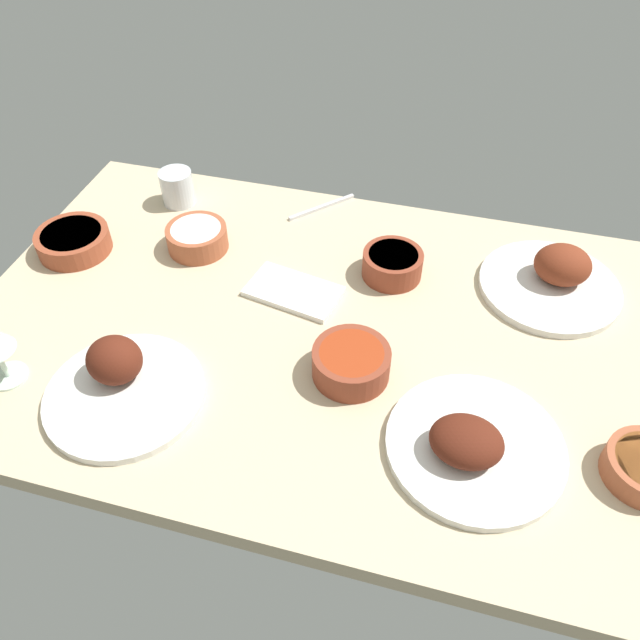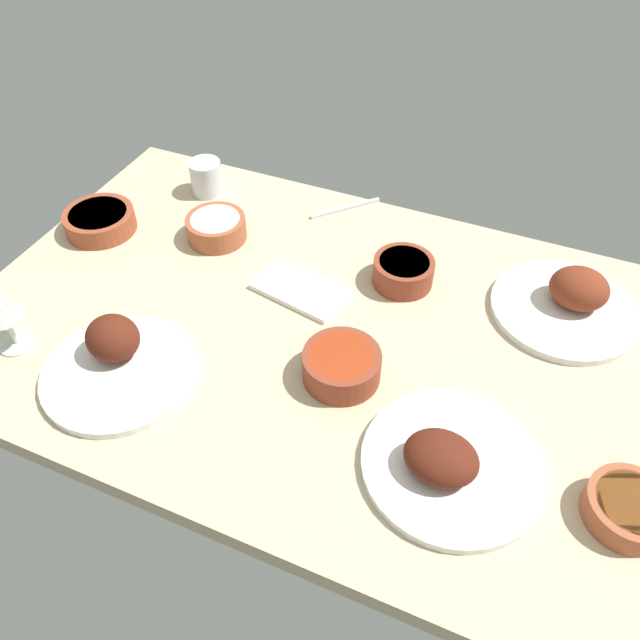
# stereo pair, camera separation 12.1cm
# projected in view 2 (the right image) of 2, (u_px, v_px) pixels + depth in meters

# --- Properties ---
(dining_table) EXTENTS (1.40, 0.90, 0.04)m
(dining_table) POSITION_uv_depth(u_px,v_px,m) (320.00, 334.00, 1.24)
(dining_table) COLOR #C6B28E
(dining_table) RESTS_ON ground
(plate_near_viewer) EXTENTS (0.28, 0.28, 0.10)m
(plate_near_viewer) POSITION_uv_depth(u_px,v_px,m) (117.00, 359.00, 1.13)
(plate_near_viewer) COLOR silver
(plate_near_viewer) RESTS_ON dining_table
(plate_far_side) EXTENTS (0.29, 0.29, 0.09)m
(plate_far_side) POSITION_uv_depth(u_px,v_px,m) (570.00, 301.00, 1.24)
(plate_far_side) COLOR silver
(plate_far_side) RESTS_ON dining_table
(plate_center_main) EXTENTS (0.30, 0.30, 0.08)m
(plate_center_main) POSITION_uv_depth(u_px,v_px,m) (448.00, 462.00, 0.99)
(plate_center_main) COLOR silver
(plate_center_main) RESTS_ON dining_table
(bowl_cream) EXTENTS (0.13, 0.13, 0.05)m
(bowl_cream) POSITION_uv_depth(u_px,v_px,m) (216.00, 227.00, 1.41)
(bowl_cream) COLOR #A35133
(bowl_cream) RESTS_ON dining_table
(bowl_soup) EXTENTS (0.13, 0.13, 0.05)m
(bowl_soup) POSITION_uv_depth(u_px,v_px,m) (629.00, 508.00, 0.93)
(bowl_soup) COLOR #A35133
(bowl_soup) RESTS_ON dining_table
(bowl_pasta) EXTENTS (0.16, 0.16, 0.05)m
(bowl_pasta) POSITION_uv_depth(u_px,v_px,m) (100.00, 220.00, 1.43)
(bowl_pasta) COLOR brown
(bowl_pasta) RESTS_ON dining_table
(bowl_potatoes) EXTENTS (0.13, 0.13, 0.06)m
(bowl_potatoes) POSITION_uv_depth(u_px,v_px,m) (403.00, 271.00, 1.30)
(bowl_potatoes) COLOR brown
(bowl_potatoes) RESTS_ON dining_table
(bowl_sauce) EXTENTS (0.14, 0.14, 0.06)m
(bowl_sauce) POSITION_uv_depth(u_px,v_px,m) (342.00, 365.00, 1.12)
(bowl_sauce) COLOR brown
(bowl_sauce) RESTS_ON dining_table
(water_tumbler) EXTENTS (0.08, 0.08, 0.08)m
(water_tumbler) POSITION_uv_depth(u_px,v_px,m) (206.00, 177.00, 1.53)
(water_tumbler) COLOR silver
(water_tumbler) RESTS_ON dining_table
(folded_napkin) EXTENTS (0.21, 0.14, 0.01)m
(folded_napkin) POSITION_uv_depth(u_px,v_px,m) (301.00, 289.00, 1.30)
(folded_napkin) COLOR white
(folded_napkin) RESTS_ON dining_table
(fork_loose) EXTENTS (0.13, 0.14, 0.01)m
(fork_loose) POSITION_uv_depth(u_px,v_px,m) (345.00, 208.00, 1.50)
(fork_loose) COLOR silver
(fork_loose) RESTS_ON dining_table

